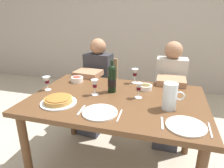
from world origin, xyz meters
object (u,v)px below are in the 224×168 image
object	(u,v)px
dinner_plate_right_setting	(186,126)
diner_right	(170,91)
dining_table	(116,107)
olive_bowl	(145,87)
wine_glass_centre	(139,87)
wine_glass_spare	(135,73)
baked_tart	(58,100)
diner_left	(95,83)
wine_glass_right_diner	(95,84)
salad_bowl	(77,79)
wine_glass_left_diner	(47,81)
chair_left	(102,86)
wine_bottle	(112,79)
water_pitcher	(170,98)
dinner_plate_left_setting	(100,112)
chair_right	(169,93)

from	to	relation	value
dinner_plate_right_setting	diner_right	bearing A→B (deg)	95.97
dining_table	dinner_plate_right_setting	world-z (taller)	dinner_plate_right_setting
olive_bowl	wine_glass_centre	distance (m)	0.23
diner_right	wine_glass_spare	bearing A→B (deg)	32.95
baked_tart	diner_left	xyz separation A→B (m)	(-0.04, 0.92, -0.17)
wine_glass_right_diner	wine_glass_centre	size ratio (longest dim) A/B	1.05
salad_bowl	wine_glass_left_diner	bearing A→B (deg)	-119.91
dining_table	chair_left	xyz separation A→B (m)	(-0.44, 0.91, -0.17)
wine_bottle	chair_left	xyz separation A→B (m)	(-0.37, 0.79, -0.39)
wine_glass_right_diner	dinner_plate_right_setting	world-z (taller)	wine_glass_right_diner
water_pitcher	dinner_plate_right_setting	bearing A→B (deg)	-64.61
wine_glass_left_diner	wine_glass_right_diner	distance (m)	0.48
olive_bowl	dinner_plate_left_setting	xyz separation A→B (m)	(-0.26, -0.57, -0.02)
baked_tart	chair_right	bearing A→B (deg)	52.56
salad_bowl	diner_right	distance (m)	1.05
wine_glass_spare	diner_left	xyz separation A→B (m)	(-0.55, 0.25, -0.25)
salad_bowl	dinner_plate_right_setting	xyz separation A→B (m)	(1.07, -0.62, -0.03)
wine_glass_left_diner	dinner_plate_right_setting	size ratio (longest dim) A/B	0.51
salad_bowl	wine_glass_centre	world-z (taller)	wine_glass_centre
water_pitcher	baked_tart	xyz separation A→B (m)	(-0.87, -0.15, -0.06)
wine_glass_right_diner	diner_left	world-z (taller)	diner_left
baked_tart	diner_left	distance (m)	0.94
wine_bottle	wine_glass_centre	bearing A→B (deg)	-15.00
wine_glass_spare	diner_left	size ratio (longest dim) A/B	0.13
dinner_plate_left_setting	diner_right	bearing A→B (deg)	62.98
water_pitcher	chair_left	distance (m)	1.39
wine_glass_right_diner	olive_bowl	bearing A→B (deg)	31.51
water_pitcher	wine_glass_centre	size ratio (longest dim) A/B	1.52
baked_tart	dinner_plate_left_setting	bearing A→B (deg)	-9.86
olive_bowl	wine_glass_left_diner	bearing A→B (deg)	-163.16
wine_glass_left_diner	baked_tart	bearing A→B (deg)	-42.86
baked_tart	chair_left	size ratio (longest dim) A/B	0.34
dining_table	water_pitcher	xyz separation A→B (m)	(0.44, -0.09, 0.18)
baked_tart	wine_glass_right_diner	bearing A→B (deg)	48.35
water_pitcher	olive_bowl	world-z (taller)	water_pitcher
water_pitcher	wine_glass_left_diner	world-z (taller)	water_pitcher
wine_bottle	dinner_plate_right_setting	bearing A→B (deg)	-35.55
dining_table	chair_left	bearing A→B (deg)	115.82
wine_bottle	diner_right	distance (m)	0.81
wine_glass_spare	dinner_plate_left_setting	size ratio (longest dim) A/B	0.58
wine_glass_right_diner	chair_right	world-z (taller)	wine_glass_right_diner
wine_glass_right_diner	chair_left	distance (m)	1.00
chair_right	olive_bowl	bearing A→B (deg)	69.34
dinner_plate_right_setting	diner_right	xyz separation A→B (m)	(-0.10, 1.00, -0.15)
water_pitcher	wine_glass_left_diner	xyz separation A→B (m)	(-1.12, 0.09, 0.00)
salad_bowl	diner_right	world-z (taller)	diner_right
salad_bowl	dinner_plate_left_setting	distance (m)	0.76
baked_tart	wine_glass_centre	size ratio (longest dim) A/B	2.15
olive_bowl	chair_right	bearing A→B (deg)	69.76
wine_glass_left_diner	chair_right	size ratio (longest dim) A/B	0.15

